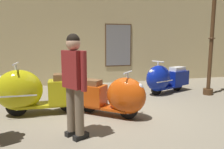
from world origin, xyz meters
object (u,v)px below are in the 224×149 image
at_px(scooter_0, 34,91).
at_px(scooter_1, 115,96).
at_px(scooter_2, 164,79).
at_px(visitor_1, 74,79).
at_px(lamppost, 212,35).

bearing_deg(scooter_0, scooter_1, 161.88).
distance_m(scooter_0, scooter_2, 3.79).
bearing_deg(visitor_1, scooter_1, 9.53).
bearing_deg(scooter_0, visitor_1, 120.15).
relative_size(lamppost, visitor_1, 1.88).
xyz_separation_m(scooter_1, lamppost, (3.23, 1.12, 1.31)).
xyz_separation_m(scooter_1, visitor_1, (-0.88, -0.78, 0.53)).
height_order(scooter_2, lamppost, lamppost).
relative_size(scooter_0, scooter_2, 1.08).
relative_size(scooter_1, scooter_2, 0.88).
height_order(scooter_1, visitor_1, visitor_1).
xyz_separation_m(scooter_1, scooter_2, (2.02, 1.58, 0.02)).
relative_size(scooter_2, lamppost, 0.54).
bearing_deg(lamppost, scooter_0, -173.61).
bearing_deg(scooter_2, scooter_1, 17.32).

